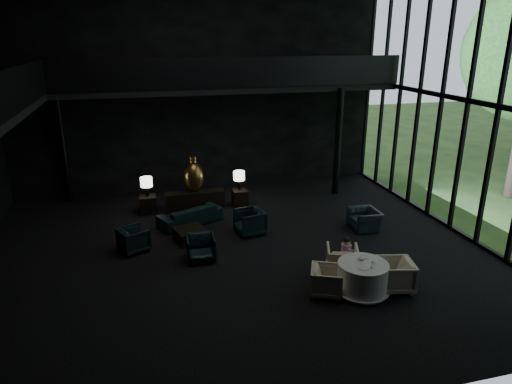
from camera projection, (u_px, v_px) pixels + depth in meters
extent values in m
cube|color=black|center=(235.00, 253.00, 12.81)|extent=(14.00, 12.00, 0.02)
cube|color=black|center=(200.00, 86.00, 16.99)|extent=(14.00, 0.04, 8.00)
cube|color=black|center=(326.00, 179.00, 6.01)|extent=(14.00, 0.04, 8.00)
cube|color=black|center=(231.00, 88.00, 16.31)|extent=(12.00, 2.00, 0.25)
cube|color=black|center=(12.00, 92.00, 10.12)|extent=(0.06, 12.00, 1.00)
cube|color=black|center=(237.00, 73.00, 15.20)|extent=(12.00, 0.06, 1.00)
cylinder|color=black|center=(63.00, 148.00, 16.18)|extent=(0.24, 0.24, 4.00)
cylinder|color=black|center=(338.00, 142.00, 16.95)|extent=(0.24, 0.24, 4.00)
cube|color=black|center=(195.00, 200.00, 15.89)|extent=(2.04, 0.46, 0.65)
ellipsoid|color=#A57F34|center=(194.00, 177.00, 15.70)|extent=(0.66, 0.66, 1.02)
cylinder|color=#A57F34|center=(193.00, 160.00, 15.50)|extent=(0.23, 0.23, 0.21)
cube|color=black|center=(148.00, 204.00, 15.59)|extent=(0.55, 0.55, 0.60)
cylinder|color=black|center=(147.00, 191.00, 15.42)|extent=(0.12, 0.12, 0.35)
cylinder|color=white|center=(146.00, 182.00, 15.31)|extent=(0.40, 0.40, 0.32)
cube|color=black|center=(240.00, 198.00, 16.29)|extent=(0.52, 0.52, 0.57)
cylinder|color=black|center=(239.00, 185.00, 16.22)|extent=(0.12, 0.12, 0.35)
cylinder|color=white|center=(239.00, 176.00, 16.11)|extent=(0.40, 0.40, 0.32)
imported|color=black|center=(190.00, 212.00, 14.65)|extent=(2.12, 1.37, 0.80)
imported|color=black|center=(134.00, 239.00, 12.81)|extent=(0.92, 0.94, 0.75)
imported|color=black|center=(250.00, 220.00, 13.91)|extent=(0.94, 0.99, 0.90)
imported|color=black|center=(201.00, 247.00, 12.29)|extent=(0.77, 0.72, 0.76)
imported|color=black|center=(365.00, 218.00, 14.27)|extent=(0.56, 0.85, 0.74)
cube|color=black|center=(190.00, 235.00, 13.51)|extent=(1.03, 1.03, 0.37)
cylinder|color=white|center=(362.00, 278.00, 10.75)|extent=(1.18, 1.18, 0.75)
cone|color=white|center=(361.00, 290.00, 10.86)|extent=(1.34, 1.34, 0.10)
imported|color=#B4A98C|center=(342.00, 258.00, 11.61)|extent=(1.00, 0.97, 0.82)
imported|color=tan|center=(395.00, 273.00, 10.84)|extent=(0.97, 1.02, 0.89)
imported|color=#C0B599|center=(327.00, 280.00, 10.67)|extent=(0.89, 0.91, 0.72)
cylinder|color=silver|center=(346.00, 251.00, 11.50)|extent=(0.26, 0.26, 0.37)
sphere|color=#D8A884|center=(347.00, 241.00, 11.41)|extent=(0.18, 0.18, 0.18)
ellipsoid|color=black|center=(347.00, 240.00, 11.40)|extent=(0.19, 0.19, 0.13)
cylinder|color=white|center=(363.00, 268.00, 10.42)|extent=(0.32, 0.32, 0.02)
cylinder|color=white|center=(364.00, 257.00, 10.93)|extent=(0.22, 0.22, 0.01)
cylinder|color=white|center=(375.00, 264.00, 10.59)|extent=(0.16, 0.16, 0.01)
cylinder|color=white|center=(373.00, 261.00, 10.64)|extent=(0.08, 0.08, 0.06)
ellipsoid|color=white|center=(361.00, 258.00, 10.78)|extent=(0.15, 0.15, 0.07)
cylinder|color=#99999E|center=(372.00, 267.00, 10.39)|extent=(0.07, 0.07, 0.07)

